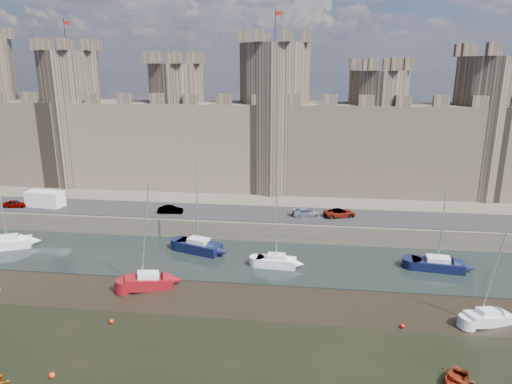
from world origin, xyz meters
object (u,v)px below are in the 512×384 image
sailboat_1 (199,246)px  sailboat_5 (487,317)px  sailboat_2 (276,261)px  car_3 (340,213)px  van (45,199)px  car_0 (15,204)px  sailboat_3 (438,264)px  car_1 (170,210)px  car_2 (306,213)px  sailboat_0 (7,242)px  sailboat_4 (149,281)px

sailboat_1 → sailboat_5: size_ratio=1.25×
sailboat_2 → sailboat_1: bearing=166.3°
car_3 → sailboat_1: size_ratio=0.38×
van → car_3: bearing=7.2°
car_3 → sailboat_5: (11.93, -20.96, -2.42)m
car_0 → sailboat_3: sailboat_3 is taller
sailboat_2 → sailboat_3: size_ratio=0.99×
car_1 → van: 18.88m
car_0 → sailboat_1: bearing=-108.6°
car_2 → sailboat_1: 15.45m
car_2 → sailboat_0: size_ratio=0.37×
car_1 → van: (-18.85, 0.81, 0.60)m
car_0 → car_3: bearing=-93.1°
van → sailboat_4: (21.67, -17.68, -2.85)m
car_1 → sailboat_3: (33.50, -8.67, -2.30)m
sailboat_0 → sailboat_5: bearing=-36.0°
car_0 → sailboat_3: 57.20m
car_3 → sailboat_1: (-17.41, -8.43, -2.22)m
sailboat_3 → sailboat_2: bearing=-168.7°
car_1 → sailboat_0: 20.58m
car_2 → sailboat_5: (16.41, -20.71, -2.38)m
sailboat_0 → sailboat_1: 24.21m
van → sailboat_0: size_ratio=0.52×
car_0 → van: van is taller
sailboat_0 → sailboat_5: (53.49, -10.86, -0.13)m
van → sailboat_1: size_ratio=0.47×
car_1 → van: van is taller
sailboat_3 → sailboat_5: bearing=-75.4°
car_1 → sailboat_3: sailboat_3 is taller
sailboat_0 → sailboat_4: bearing=-45.4°
sailboat_1 → sailboat_5: 31.91m
car_3 → sailboat_0: sailboat_0 is taller
sailboat_2 → sailboat_4: size_ratio=0.85×
sailboat_5 → car_2: bearing=105.0°
car_0 → sailboat_1: sailboat_1 is taller
sailboat_1 → sailboat_2: sailboat_1 is taller
car_0 → car_1: car_1 is taller
sailboat_5 → sailboat_0: bearing=145.1°
car_3 → sailboat_4: (-20.25, -18.20, -2.28)m
sailboat_1 → sailboat_4: sailboat_1 is taller
sailboat_2 → car_0: bearing=168.9°
sailboat_2 → sailboat_3: bearing=8.1°
van → sailboat_2: bearing=-11.2°
van → car_2: bearing=6.9°
sailboat_3 → sailboat_4: sailboat_4 is taller
car_2 → sailboat_4: (-15.77, -17.96, -2.24)m
car_1 → sailboat_2: sailboat_2 is taller
car_3 → car_1: bearing=76.7°
sailboat_0 → sailboat_1: (24.15, 1.67, 0.07)m
sailboat_3 → sailboat_5: 11.05m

